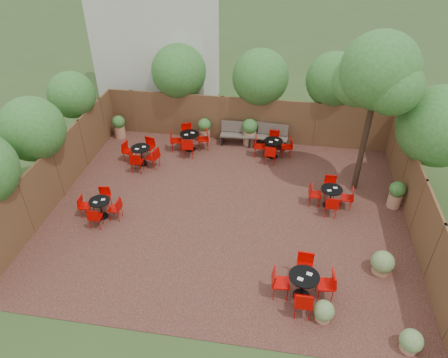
# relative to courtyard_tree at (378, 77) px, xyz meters

# --- Properties ---
(ground) EXTENTS (80.00, 80.00, 0.00)m
(ground) POSITION_rel_courtyard_tree_xyz_m (-4.41, -2.13, -4.29)
(ground) COLOR #354F23
(ground) RESTS_ON ground
(courtyard_paving) EXTENTS (12.00, 10.00, 0.02)m
(courtyard_paving) POSITION_rel_courtyard_tree_xyz_m (-4.41, -2.13, -4.28)
(courtyard_paving) COLOR #371816
(courtyard_paving) RESTS_ON ground
(fence_back) EXTENTS (12.00, 0.08, 2.00)m
(fence_back) POSITION_rel_courtyard_tree_xyz_m (-4.41, 2.87, -3.29)
(fence_back) COLOR brown
(fence_back) RESTS_ON ground
(fence_left) EXTENTS (0.08, 10.00, 2.00)m
(fence_left) POSITION_rel_courtyard_tree_xyz_m (-10.41, -2.13, -3.29)
(fence_left) COLOR brown
(fence_left) RESTS_ON ground
(fence_right) EXTENTS (0.08, 10.00, 2.00)m
(fence_right) POSITION_rel_courtyard_tree_xyz_m (1.59, -2.13, -3.29)
(fence_right) COLOR brown
(fence_right) RESTS_ON ground
(neighbour_building) EXTENTS (5.00, 4.00, 8.00)m
(neighbour_building) POSITION_rel_courtyard_tree_xyz_m (-8.91, 5.87, -0.29)
(neighbour_building) COLOR beige
(neighbour_building) RESTS_ON ground
(overhang_foliage) EXTENTS (15.74, 10.56, 2.67)m
(overhang_foliage) POSITION_rel_courtyard_tree_xyz_m (-4.89, 0.80, -1.59)
(overhang_foliage) COLOR #2D6821
(overhang_foliage) RESTS_ON ground
(courtyard_tree) EXTENTS (2.66, 2.56, 5.69)m
(courtyard_tree) POSITION_rel_courtyard_tree_xyz_m (0.00, 0.00, 0.00)
(courtyard_tree) COLOR black
(courtyard_tree) RESTS_ON courtyard_paving
(park_bench_left) EXTENTS (1.68, 0.67, 1.01)m
(park_bench_left) POSITION_rel_courtyard_tree_xyz_m (-3.38, 2.51, -3.75)
(park_bench_left) COLOR brown
(park_bench_left) RESTS_ON courtyard_paving
(park_bench_right) EXTENTS (1.63, 0.59, 1.00)m
(park_bench_right) POSITION_rel_courtyard_tree_xyz_m (-4.60, 2.50, -3.76)
(park_bench_right) COLOR brown
(park_bench_right) RESTS_ON courtyard_paving
(bistro_tables) EXTENTS (9.03, 8.68, 0.92)m
(bistro_tables) POSITION_rel_courtyard_tree_xyz_m (-4.74, -1.04, -3.83)
(bistro_tables) COLOR black
(bistro_tables) RESTS_ON courtyard_paving
(planters) EXTENTS (11.70, 4.09, 1.17)m
(planters) POSITION_rel_courtyard_tree_xyz_m (-4.79, 1.77, -3.69)
(planters) COLOR #B07758
(planters) RESTS_ON courtyard_paving
(low_shrubs) EXTENTS (2.56, 3.04, 0.71)m
(low_shrubs) POSITION_rel_courtyard_tree_xyz_m (0.01, -5.30, -3.96)
(low_shrubs) COLOR #B07758
(low_shrubs) RESTS_ON courtyard_paving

